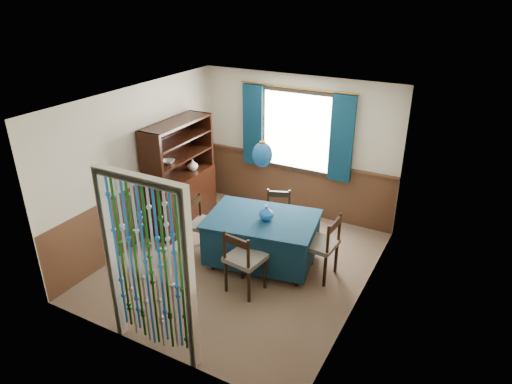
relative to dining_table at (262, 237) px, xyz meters
The scene contains 22 objects.
floor 0.55m from the dining_table, 143.01° to the right, with size 4.00×4.00×0.00m, color brown.
ceiling 2.08m from the dining_table, 143.01° to the right, with size 4.00×4.00×0.00m, color silver.
wall_back 2.00m from the dining_table, 98.09° to the left, with size 3.60×3.60×0.00m, color #BDB39B.
wall_front 2.35m from the dining_table, 96.67° to the right, with size 3.60×3.60×0.00m, color #BDB39B.
wall_left 2.22m from the dining_table, behind, with size 4.00×4.00×0.00m, color #BDB39B.
wall_right 1.75m from the dining_table, ahead, with size 4.00×4.00×0.00m, color #BDB39B.
wainscot_back 1.81m from the dining_table, 98.15° to the left, with size 3.60×3.60×0.00m, color #4C2E1C.
wainscot_front 2.19m from the dining_table, 96.72° to the right, with size 3.60×3.60×0.00m, color #4C2E1C.
wainscot_left 2.05m from the dining_table, behind, with size 4.00×4.00×0.00m, color #4C2E1C.
wainscot_right 1.54m from the dining_table, ahead, with size 4.00×4.00×0.00m, color #4C2E1C.
window 2.09m from the dining_table, 98.31° to the left, with size 1.32×0.12×1.42m, color black.
doorway 2.23m from the dining_table, 96.86° to the right, with size 1.16×0.12×2.18m, color silver, non-canonical shape.
dining_table is the anchor object (origin of this frame).
chair_near 0.74m from the dining_table, 81.50° to the right, with size 0.53×0.51×0.95m.
chair_far 0.70m from the dining_table, 96.78° to the left, with size 0.53×0.52×0.85m.
chair_left 0.95m from the dining_table, behind, with size 0.48×0.49×0.91m.
chair_right 0.90m from the dining_table, ahead, with size 0.48×0.50×0.97m.
sideboard 1.85m from the dining_table, 166.43° to the left, with size 0.50×1.42×1.85m.
pendant_lamp 1.30m from the dining_table, 90.00° to the right, with size 0.28×0.28×0.93m.
vase_table 0.43m from the dining_table, ahead, with size 0.19×0.19×0.20m, color navy.
bowl_shelf 1.93m from the dining_table, behind, with size 0.22×0.22×0.05m, color beige.
vase_sideboard 1.97m from the dining_table, 157.09° to the left, with size 0.20×0.20×0.21m, color beige.
Camera 1 is at (2.95, -4.98, 3.89)m, focal length 32.00 mm.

